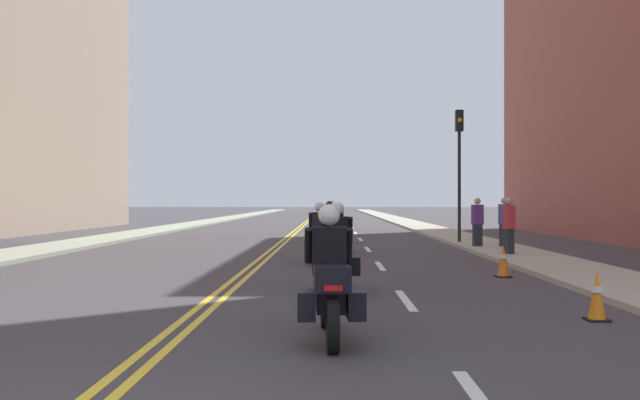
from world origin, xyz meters
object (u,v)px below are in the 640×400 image
Objects in this scene: motorcycle_1 at (337,255)px; motorcycle_4 at (328,226)px; pedestrian_0 at (509,226)px; motorcycle_0 at (329,286)px; pedestrian_1 at (504,223)px; motorcycle_5 at (329,222)px; traffic_cone_1 at (597,296)px; motorcycle_2 at (319,238)px; motorcycle_6 at (331,219)px; traffic_cone_0 at (503,261)px; motorcycle_3 at (335,232)px; pedestrian_2 at (477,223)px; motorcycle_7 at (332,217)px; traffic_light_near at (459,152)px.

motorcycle_4 is at bearing 89.18° from motorcycle_1.
pedestrian_0 is at bearing -58.80° from motorcycle_4.
pedestrian_1 is at bearing 65.62° from motorcycle_0.
motorcycle_5 is at bearing 86.96° from motorcycle_0.
traffic_cone_1 is 0.39× the size of pedestrian_0.
motorcycle_2 is 1.19× the size of pedestrian_1.
motorcycle_2 is 19.67m from motorcycle_6.
motorcycle_2 is 5.13m from traffic_cone_0.
motorcycle_1 is at bearing 85.04° from motorcycle_0.
traffic_cone_0 is at bearing -64.25° from motorcycle_3.
motorcycle_2 is 5.83m from pedestrian_0.
traffic_cone_0 is at bearing 32.97° from motorcycle_1.
pedestrian_2 is at bearing -13.22° from pedestrian_0.
motorcycle_2 reaches higher than traffic_cone_1.
motorcycle_0 is at bearing -90.81° from motorcycle_5.
pedestrian_2 reaches higher than motorcycle_3.
traffic_cone_1 is at bearing -65.15° from motorcycle_2.
motorcycle_0 is at bearing 139.81° from pedestrian_0.
pedestrian_0 is (5.28, -12.37, 0.25)m from motorcycle_5.
traffic_cone_0 is at bearing 139.06° from pedestrian_1.
motorcycle_6 is (0.01, 29.68, 0.01)m from motorcycle_0.
motorcycle_2 is 7.99m from pedestrian_1.
motorcycle_3 is at bearing -91.58° from motorcycle_7.
motorcycle_6 is 0.44× the size of traffic_light_near.
motorcycle_6 is 28.48m from traffic_cone_1.
traffic_cone_0 is (3.70, -27.59, -0.30)m from motorcycle_7.
motorcycle_1 is 1.03× the size of motorcycle_7.
motorcycle_5 is 10.39m from pedestrian_2.
pedestrian_1 is at bearing -40.77° from motorcycle_4.
motorcycle_1 is 20.00m from motorcycle_5.
motorcycle_6 is 23.12m from traffic_cone_0.
pedestrian_1 is (5.94, -9.23, 0.26)m from motorcycle_5.
traffic_cone_0 is at bearing 58.09° from motorcycle_0.
pedestrian_0 is at bearing -24.72° from motorcycle_3.
pedestrian_0 is (5.48, 1.97, 0.24)m from motorcycle_2.
motorcycle_4 is 3.16× the size of traffic_cone_0.
motorcycle_2 is 0.92× the size of motorcycle_3.
motorcycle_2 is (-0.42, 5.66, 0.00)m from motorcycle_1.
pedestrian_0 reaches higher than motorcycle_0.
motorcycle_5 is 1.02× the size of motorcycle_6.
motorcycle_0 is 0.96× the size of motorcycle_6.
motorcycle_3 is at bearing 88.22° from motorcycle_1.
motorcycle_7 is 3.05× the size of traffic_cone_0.
motorcycle_2 is 7.46m from pedestrian_2.
pedestrian_2 is (4.85, 10.93, 0.24)m from motorcycle_1.
motorcycle_5 reaches higher than traffic_cone_0.
pedestrian_0 is at bearing 19.74° from motorcycle_2.
traffic_light_near reaches higher than motorcycle_6.
motorcycle_3 is (0.42, 4.27, -0.02)m from motorcycle_2.
motorcycle_6 is 15.23m from pedestrian_2.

